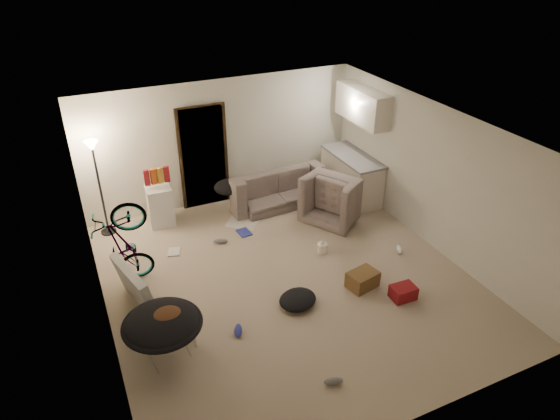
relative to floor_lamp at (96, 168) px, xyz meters
name	(u,v)px	position (x,y,z in m)	size (l,w,h in m)	color
floor	(287,279)	(2.40, -2.65, -1.32)	(5.50, 6.00, 0.02)	#BEAB92
ceiling	(288,131)	(2.40, -2.65, 1.20)	(5.50, 6.00, 0.02)	white
wall_back	(221,142)	(2.40, 0.36, -0.06)	(5.50, 0.02, 2.50)	white
wall_front	(415,346)	(2.40, -5.66, -0.06)	(5.50, 0.02, 2.50)	white
wall_left	(94,256)	(-0.36, -2.65, -0.06)	(0.02, 6.00, 2.50)	white
wall_right	(434,177)	(5.16, -2.65, -0.06)	(0.02, 6.00, 2.50)	white
doorway	(203,157)	(2.00, 0.32, -0.29)	(0.85, 0.10, 2.04)	black
door_trim	(204,158)	(2.00, 0.29, -0.29)	(0.97, 0.04, 2.10)	black
floor_lamp	(96,168)	(0.00, 0.00, 0.00)	(0.28, 0.28, 1.81)	black
kitchen_counter	(351,177)	(4.83, -0.65, -0.87)	(0.60, 1.50, 0.88)	silver
counter_top	(353,156)	(4.83, -0.65, -0.41)	(0.64, 1.54, 0.04)	gray
kitchen_uppers	(363,105)	(4.96, -0.65, 0.64)	(0.38, 1.40, 0.65)	silver
sofa	(273,189)	(3.26, -0.20, -1.02)	(1.95, 0.76, 0.57)	#333A33
armchair	(339,199)	(4.20, -1.22, -0.97)	(1.04, 0.91, 0.68)	#333A33
bicycle	(127,262)	(0.10, -1.69, -0.91)	(0.53, 1.53, 0.80)	black
book_asset	(196,347)	(0.64, -3.52, -1.30)	(0.18, 0.24, 0.02)	maroon
mini_fridge	(160,206)	(0.98, -0.10, -0.92)	(0.45, 0.45, 0.77)	white
snack_box_0	(147,178)	(0.81, -0.10, -0.31)	(0.10, 0.07, 0.30)	maroon
snack_box_1	(153,177)	(0.93, -0.10, -0.31)	(0.10, 0.07, 0.30)	#D3501A
snack_box_2	(160,175)	(1.05, -0.10, -0.31)	(0.10, 0.07, 0.30)	gold
snack_box_3	(167,174)	(1.17, -0.10, -0.31)	(0.10, 0.07, 0.30)	maroon
saucer_chair	(163,330)	(0.25, -3.46, -0.87)	(1.03, 1.03, 0.73)	silver
hoodie	(166,318)	(0.30, -3.49, -0.66)	(0.48, 0.40, 0.22)	brown
sofa_drape	(229,187)	(2.31, -0.20, -0.77)	(0.56, 0.46, 0.28)	black
tv_box	(135,287)	(0.10, -2.31, -0.96)	(0.13, 1.06, 0.70)	silver
drink_case_a	(363,280)	(3.39, -3.33, -1.18)	(0.46, 0.33, 0.26)	brown
drink_case_b	(403,292)	(3.80, -3.83, -1.20)	(0.37, 0.27, 0.21)	maroon
juicer	(322,247)	(3.28, -2.23, -1.20)	(0.17, 0.17, 0.25)	white
newspaper	(242,223)	(2.37, -0.73, -1.30)	(0.44, 0.58, 0.01)	beige
book_blue	(244,232)	(2.27, -1.09, -1.29)	(0.21, 0.29, 0.03)	#293396
book_white	(174,252)	(0.93, -1.16, -1.29)	(0.20, 0.26, 0.02)	silver
shoe_1	(221,241)	(1.77, -1.23, -1.26)	(0.25, 0.10, 0.09)	slate
shoe_2	(238,331)	(1.25, -3.49, -1.26)	(0.26, 0.11, 0.10)	#293396
shoe_3	(334,381)	(2.01, -4.82, -1.26)	(0.25, 0.10, 0.09)	slate
shoe_4	(399,249)	(4.50, -2.79, -1.26)	(0.27, 0.11, 0.10)	white
clothes_lump_a	(298,300)	(2.27, -3.30, -1.21)	(0.59, 0.51, 0.19)	black
clothes_lump_b	(274,204)	(3.19, -0.43, -1.23)	(0.49, 0.42, 0.15)	black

